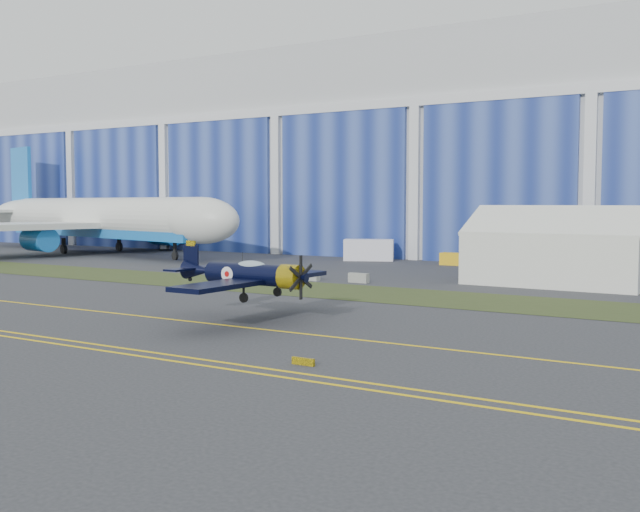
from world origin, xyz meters
The scene contains 13 objects.
ground centered at (0.00, 0.00, 0.00)m, with size 260.00×260.00×0.00m, color #37383C.
grass_median centered at (0.00, 14.00, 0.02)m, with size 260.00×10.00×0.02m, color #475128.
hangar centered at (0.00, 71.79, 14.96)m, with size 220.00×45.70×30.00m.
taxiway_centreline centered at (0.00, -5.00, 0.01)m, with size 200.00×0.20×0.02m, color yellow.
guard_board_right centered at (22.00, -12.00, 0.17)m, with size 1.20×0.15×0.35m, color yellow.
warbird centered at (11.79, -2.80, 3.00)m, with size 11.25×13.51×3.96m.
jetliner centered at (-44.89, 36.89, 11.71)m, with size 78.18×70.52×23.41m.
tent centered at (23.52, 29.92, 3.66)m, with size 16.06×11.97×7.32m.
shipping_container centered at (-4.57, 45.15, 1.38)m, with size 6.37×2.55×2.76m, color white.
tug centered at (7.19, 44.23, 0.74)m, with size 2.54×1.59×1.48m, color yellow.
barrier_a centered at (-0.33, 20.26, 0.45)m, with size 2.00×0.60×0.90m, color gray.
barrier_b centered at (2.14, 20.19, 0.45)m, with size 2.00×0.60×0.90m, color gray.
barrier_c centered at (7.11, 20.85, 0.45)m, with size 2.00×0.60×0.90m, color gray.
Camera 1 is at (40.57, -40.89, 7.57)m, focal length 42.00 mm.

